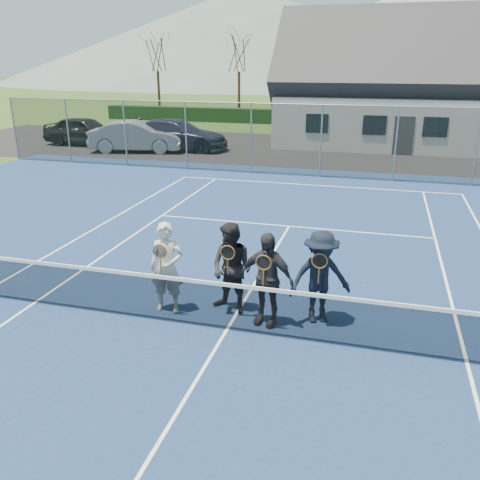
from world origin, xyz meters
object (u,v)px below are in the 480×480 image
at_px(car_b, 136,137).
at_px(player_b, 232,268).
at_px(car_c, 177,135).
at_px(player_a, 167,267).
at_px(tennis_net, 227,305).
at_px(car_a, 85,131).
at_px(clubhouse, 416,74).
at_px(player_c, 266,279).
at_px(player_d, 320,277).

xyz_separation_m(car_b, player_b, (10.21, -16.47, 0.10)).
distance_m(car_c, player_a, 19.29).
xyz_separation_m(car_c, tennis_net, (8.49, -18.41, -0.29)).
relative_size(car_a, car_b, 0.97).
xyz_separation_m(tennis_net, player_a, (-1.36, 0.48, 0.38)).
bearing_deg(clubhouse, player_b, -100.08).
relative_size(clubhouse, player_a, 8.67).
bearing_deg(player_a, car_b, 118.17).
distance_m(car_b, player_b, 19.38).
distance_m(clubhouse, player_a, 24.32).
height_order(player_c, player_d, same).
relative_size(car_a, player_a, 2.68).
xyz_separation_m(car_a, player_b, (14.15, -17.77, 0.10)).
height_order(player_a, player_b, same).
bearing_deg(car_c, tennis_net, -156.97).
relative_size(car_c, clubhouse, 0.37).
relative_size(car_a, car_c, 0.85).
distance_m(tennis_net, clubhouse, 24.57).
bearing_deg(player_c, player_d, 19.79).
xyz_separation_m(tennis_net, player_b, (-0.13, 0.77, 0.38)).
distance_m(car_a, car_b, 4.15).
bearing_deg(player_d, car_c, 119.73).
height_order(tennis_net, player_c, player_c).
relative_size(clubhouse, player_b, 8.67).
height_order(car_a, clubhouse, clubhouse).
relative_size(car_b, player_c, 2.76).
distance_m(car_b, clubhouse, 16.16).
height_order(car_a, tennis_net, car_a).
distance_m(car_c, tennis_net, 20.27).
bearing_deg(clubhouse, car_a, -163.37).
bearing_deg(tennis_net, player_b, 99.52).
bearing_deg(player_d, player_a, -173.70).
xyz_separation_m(car_b, clubhouse, (14.34, 6.76, 3.17)).
height_order(car_c, tennis_net, car_c).
distance_m(player_a, player_d, 2.94).
bearing_deg(car_b, player_a, -164.53).
distance_m(car_b, tennis_net, 20.10).
distance_m(car_c, player_d, 20.27).
height_order(car_b, player_c, player_c).
xyz_separation_m(tennis_net, player_c, (0.62, 0.46, 0.38)).
relative_size(tennis_net, player_b, 6.49).
height_order(car_b, player_a, player_a).
height_order(player_a, player_c, same).
bearing_deg(tennis_net, player_d, 27.18).
bearing_deg(player_b, tennis_net, -80.48).
height_order(player_b, player_d, same).
xyz_separation_m(car_a, tennis_net, (14.28, -18.54, -0.28)).
distance_m(tennis_net, player_d, 1.80).
distance_m(player_b, player_d, 1.69).
relative_size(player_c, player_d, 1.00).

